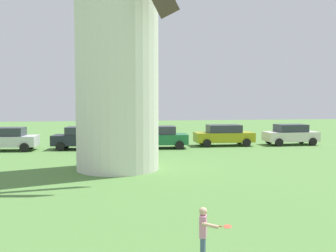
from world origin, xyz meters
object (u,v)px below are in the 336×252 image
windmill (117,16)px  player_far (204,231)px  parked_car_silver (8,139)px  parked_car_black (85,138)px  parked_car_green (159,137)px  parked_car_mustard (224,135)px  parked_car_cream (291,134)px

windmill → player_far: (1.60, -11.30, -6.83)m
player_far → parked_car_silver: size_ratio=0.30×
player_far → parked_car_black: parked_car_black is taller
parked_car_black → player_far: bearing=-79.1°
parked_car_green → parked_car_black: bearing=178.3°
windmill → parked_car_silver: 12.72m
player_far → parked_car_mustard: parked_car_mustard is taller
parked_car_silver → parked_car_black: bearing=-0.4°
parked_car_mustard → parked_car_cream: same height
windmill → parked_car_silver: (-7.20, 8.08, -6.68)m
player_far → parked_car_green: size_ratio=0.29×
parked_car_black → parked_car_mustard: size_ratio=1.03×
parked_car_mustard → parked_car_cream: size_ratio=1.10×
parked_car_green → parked_car_mustard: 5.00m
player_far → parked_car_cream: 22.89m
player_far → parked_car_black: 19.70m
windmill → parked_car_mustard: bearing=47.2°
windmill → parked_car_black: windmill is taller
player_far → parked_car_silver: parked_car_silver is taller
parked_car_silver → player_far: bearing=-65.6°
player_far → parked_car_mustard: 20.94m
parked_car_silver → parked_car_mustard: bearing=2.1°
windmill → parked_car_mustard: windmill is taller
player_far → parked_car_cream: parked_car_cream is taller
parked_car_mustard → parked_car_green: bearing=-171.4°
player_far → parked_car_green: 19.25m
parked_car_black → parked_car_cream: 15.34m
parked_car_green → parked_car_cream: (10.13, 0.54, -0.00)m
parked_car_green → parked_car_cream: size_ratio=1.02×
player_far → parked_car_silver: (-8.79, 19.38, 0.15)m
windmill → parked_car_green: (3.07, 7.89, -6.68)m
parked_car_green → parked_car_mustard: (4.94, 0.75, 0.00)m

